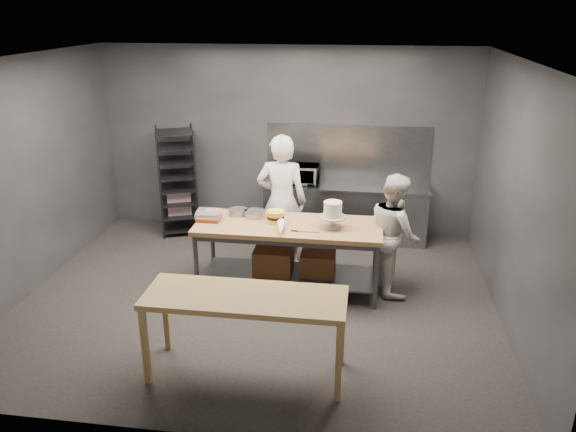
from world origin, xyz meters
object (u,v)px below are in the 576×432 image
(chef_right, at_px, (394,233))
(frosted_cake_stand, at_px, (333,212))
(near_counter, at_px, (245,303))
(chef_behind, at_px, (282,202))
(microwave, at_px, (301,174))
(speed_rack, at_px, (178,182))
(layer_cake, at_px, (276,217))
(work_table, at_px, (290,249))

(chef_right, distance_m, frosted_cake_stand, 0.89)
(near_counter, xyz_separation_m, chef_right, (1.52, 2.07, -0.02))
(chef_right, bearing_deg, chef_behind, 53.47)
(chef_behind, relative_size, chef_right, 1.22)
(microwave, relative_size, frosted_cake_stand, 1.55)
(speed_rack, distance_m, microwave, 2.04)
(microwave, relative_size, layer_cake, 2.36)
(near_counter, height_order, microwave, microwave)
(chef_behind, bearing_deg, microwave, -97.98)
(chef_behind, relative_size, frosted_cake_stand, 5.52)
(chef_behind, xyz_separation_m, frosted_cake_stand, (0.77, -0.77, 0.17))
(near_counter, bearing_deg, chef_behind, 90.83)
(speed_rack, distance_m, chef_right, 3.78)
(near_counter, height_order, layer_cake, layer_cake)
(chef_right, bearing_deg, layer_cake, 78.10)
(frosted_cake_stand, bearing_deg, near_counter, -111.63)
(near_counter, relative_size, speed_rack, 1.14)
(work_table, xyz_separation_m, chef_behind, (-0.22, 0.71, 0.40))
(frosted_cake_stand, distance_m, layer_cake, 0.76)
(chef_right, height_order, frosted_cake_stand, chef_right)
(near_counter, bearing_deg, speed_rack, 117.71)
(speed_rack, bearing_deg, frosted_cake_stand, -34.37)
(chef_behind, xyz_separation_m, layer_cake, (0.03, -0.69, 0.03))
(chef_right, distance_m, microwave, 2.19)
(speed_rack, xyz_separation_m, frosted_cake_stand, (2.65, -1.81, 0.28))
(work_table, bearing_deg, near_counter, -95.45)
(chef_behind, distance_m, frosted_cake_stand, 1.10)
(work_table, xyz_separation_m, speed_rack, (-2.10, 1.75, 0.28))
(frosted_cake_stand, relative_size, layer_cake, 1.52)
(frosted_cake_stand, height_order, layer_cake, frosted_cake_stand)
(near_counter, height_order, chef_behind, chef_behind)
(chef_right, xyz_separation_m, layer_cake, (-1.53, -0.15, 0.20))
(microwave, height_order, frosted_cake_stand, frosted_cake_stand)
(frosted_cake_stand, bearing_deg, chef_behind, 134.75)
(work_table, height_order, chef_right, chef_right)
(near_counter, bearing_deg, microwave, 88.35)
(speed_rack, relative_size, layer_cake, 7.62)
(layer_cake, bearing_deg, work_table, -7.18)
(work_table, bearing_deg, microwave, 92.30)
(near_counter, bearing_deg, chef_right, 53.72)
(work_table, xyz_separation_m, chef_right, (1.34, 0.17, 0.22))
(work_table, relative_size, microwave, 4.43)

